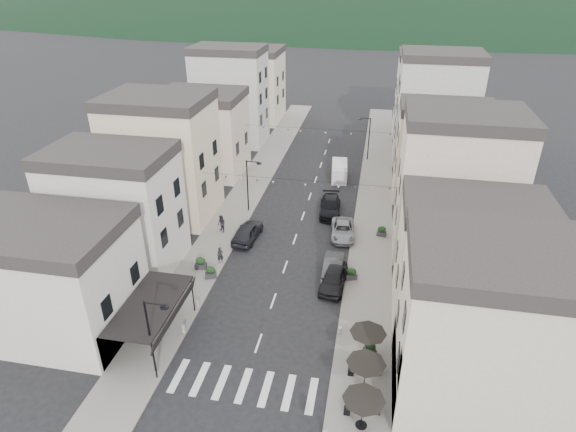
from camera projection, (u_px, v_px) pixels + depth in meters
name	position (u px, v px, depth m)	size (l,w,h in m)	color
ground	(235.00, 410.00, 29.64)	(700.00, 700.00, 0.00)	black
sidewalk_left	(250.00, 187.00, 58.60)	(4.00, 76.00, 0.12)	slate
sidewalk_right	(375.00, 198.00, 56.10)	(4.00, 76.00, 0.12)	slate
hill_backdrop	(376.00, 6.00, 289.67)	(640.00, 360.00, 70.00)	black
boutique_building	(45.00, 282.00, 34.68)	(12.00, 8.00, 8.00)	beige
bistro_building	(486.00, 335.00, 28.35)	(10.00, 8.00, 10.00)	beige
boutique_awning	(153.00, 306.00, 33.72)	(3.77, 7.50, 3.28)	black
buildings_row_left	(207.00, 122.00, 61.90)	(10.20, 54.16, 14.00)	beige
buildings_row_right	(441.00, 137.00, 55.98)	(10.20, 54.16, 14.50)	beige
cafe_terrace	(366.00, 367.00, 29.68)	(2.50, 8.10, 2.53)	black
streetlamp_left_near	(153.00, 330.00, 30.61)	(1.70, 0.56, 6.00)	black
streetlamp_left_far	(250.00, 181.00, 51.41)	(1.70, 0.56, 6.00)	black
streetlamp_right_far	(367.00, 134.00, 65.07)	(1.70, 0.56, 6.00)	black
bollards	(257.00, 344.00, 34.21)	(11.66, 10.26, 0.60)	gray
bunting_near	(297.00, 183.00, 46.05)	(19.00, 0.28, 0.62)	black
bunting_far	(319.00, 132.00, 59.92)	(19.00, 0.28, 0.62)	black
parked_car_a	(334.00, 279.00, 40.51)	(1.93, 4.80, 1.64)	black
parked_car_b	(333.00, 268.00, 41.92)	(1.65, 4.73, 1.56)	#313234
parked_car_c	(343.00, 230.00, 48.05)	(2.29, 4.96, 1.38)	gray
parked_car_d	(330.00, 207.00, 52.43)	(2.22, 5.46, 1.58)	black
parked_car_e	(247.00, 232.00, 47.42)	(2.03, 5.05, 1.72)	black
delivery_van	(339.00, 170.00, 60.63)	(2.30, 4.88, 2.27)	silver
pedestrian_a	(220.00, 255.00, 43.56)	(0.57, 0.38, 1.57)	black
pedestrian_b	(221.00, 224.00, 48.48)	(0.89, 0.69, 1.83)	#28212C
planter_la	(201.00, 263.00, 42.85)	(1.09, 0.70, 1.14)	#28282B
planter_lb	(211.00, 272.00, 41.62)	(1.13, 0.89, 1.11)	#2A2A2C
planter_ra	(370.00, 348.00, 33.54)	(0.98, 0.71, 0.99)	#2D2C2F
planter_rb	(351.00, 274.00, 41.43)	(1.10, 0.85, 1.09)	#333335
planter_rc	(382.00, 231.00, 47.98)	(1.01, 0.66, 1.05)	#2E2E31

